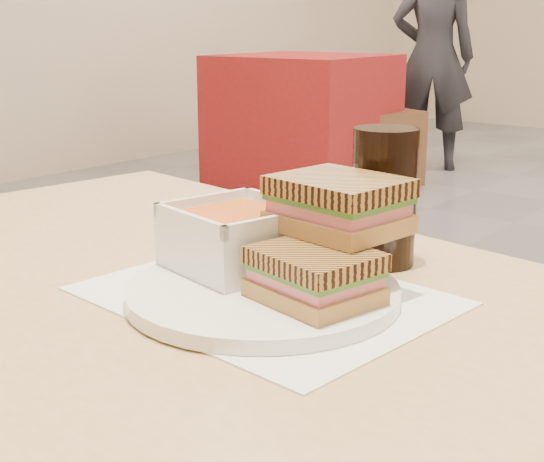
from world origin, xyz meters
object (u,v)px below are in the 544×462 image
Objects in this scene: bg_chair_0l at (243,133)px; bg_chair_0r at (380,147)px; cola_glass at (384,197)px; main_table at (203,393)px; bg_table_0 at (303,122)px; patron_a at (433,56)px; soup_bowl at (237,239)px; plate at (263,292)px; panini_lower at (314,275)px.

bg_chair_0l is 0.77× the size of bg_chair_0r.
cola_glass is 4.99m from bg_chair_0l.
main_table is 4.26m from bg_chair_0r.
cola_glass reaches higher than main_table.
bg_table_0 is at bearing -128.54° from bg_chair_0r.
bg_chair_0r reaches higher than bg_chair_0l.
cola_glass is 0.10× the size of patron_a.
bg_chair_0r is (0.32, 0.40, -0.18)m from bg_table_0.
soup_bowl reaches higher than bg_chair_0l.
plate is 1.75× the size of cola_glass.
plate reaches higher than bg_chair_0l.
bg_chair_0r is at bearing 118.69° from main_table.
main_table is at bearing -49.11° from bg_chair_0l.
bg_chair_0l is (-0.94, 0.50, -0.20)m from bg_table_0.
soup_bowl is at bearing -48.67° from bg_chair_0l.
patron_a is (-2.05, 4.34, -0.01)m from soup_bowl.
soup_bowl is 4.05m from bg_table_0.
main_table is at bearing -160.05° from plate.
bg_chair_0r is at bearing -88.92° from patron_a.
bg_chair_0r is at bearing 51.46° from bg_table_0.
cola_glass is at bearing 81.42° from plate.
main_table is 0.14m from plate.
panini_lower is at bearing 9.63° from main_table.
bg_chair_0r is at bearing 119.60° from plate.
plate is 2.19× the size of panini_lower.
bg_chair_0l is 1.27m from bg_chair_0r.
plate reaches higher than bg_chair_0r.
cola_glass is 4.15m from bg_chair_0r.
soup_bowl is 0.28× the size of bg_chair_0r.
soup_bowl is at bearing 153.52° from plate.
cola_glass reaches higher than bg_table_0.
cola_glass is 0.29× the size of bg_chair_0r.
soup_bowl is 4.80m from patron_a.
cola_glass is 0.16× the size of bg_table_0.
patron_a is at bearing 74.07° from bg_table_0.
soup_bowl is at bearing 165.93° from panini_lower.
cola_glass reaches higher than panini_lower.
cola_glass is at bearing -51.79° from bg_table_0.
main_table is 4.85m from patron_a.
main_table is at bearing -54.60° from bg_table_0.
bg_table_0 is (-2.45, 3.11, -0.42)m from cola_glass.
panini_lower is at bearing -59.65° from bg_chair_0r.
panini_lower is at bearing -14.07° from soup_bowl.
main_table is at bearing -65.02° from patron_a.
soup_bowl reaches higher than plate.
patron_a reaches higher than plate.
plate is 4.28m from bg_chair_0r.
patron_a is (0.31, 1.08, 0.37)m from bg_table_0.
panini_lower is 5.14m from bg_chair_0l.
cola_glass is at bearing 65.95° from main_table.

